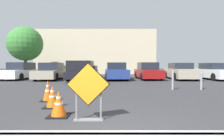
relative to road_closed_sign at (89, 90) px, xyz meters
The scene contains 17 objects.
ground_plane 9.00m from the road_closed_sign, 85.26° to the left, with size 96.00×96.00×0.00m, color #333335.
curb_lip 1.45m from the road_closed_sign, 54.97° to the right, with size 29.42×0.20×0.14m.
road_closed_sign is the anchor object (origin of this frame).
traffic_cone_nearest 0.96m from the road_closed_sign, 156.13° to the left, with size 0.51×0.51×0.65m.
traffic_cone_second 1.84m from the road_closed_sign, 134.79° to the left, with size 0.49×0.49×0.67m.
traffic_cone_third 2.85m from the road_closed_sign, 128.35° to the left, with size 0.46×0.46×0.75m.
parked_car_nearest 14.16m from the road_closed_sign, 123.05° to the left, with size 2.03×4.75×1.51m.
parked_car_second 12.50m from the road_closed_sign, 112.83° to the left, with size 1.95×4.69×1.48m.
pickup_truck 11.19m from the road_closed_sign, 100.17° to the left, with size 2.14×5.56×1.62m.
parked_car_third 11.64m from the road_closed_sign, 85.55° to the left, with size 2.09×4.72×1.50m.
parked_car_fourth 12.33m from the road_closed_sign, 72.13° to the left, with size 1.98×4.19×1.51m.
parked_car_fifth 13.33m from the road_closed_sign, 60.02° to the left, with size 2.00×4.34×1.46m.
parked_car_sixth 14.87m from the road_closed_sign, 50.11° to the left, with size 1.93×4.39×1.46m.
bollard_nearest 6.23m from the road_closed_sign, 53.56° to the left, with size 0.12×0.12×1.02m.
bollard_second 7.22m from the road_closed_sign, 44.03° to the left, with size 0.12×0.12×0.92m.
building_facade_backdrop 22.83m from the road_closed_sign, 94.68° to the left, with size 17.08×5.00×6.24m.
street_tree_behind_lot 18.92m from the road_closed_sign, 120.33° to the left, with size 3.92×3.92×5.68m.
Camera 1 is at (-0.19, -2.95, 1.30)m, focal length 28.00 mm.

